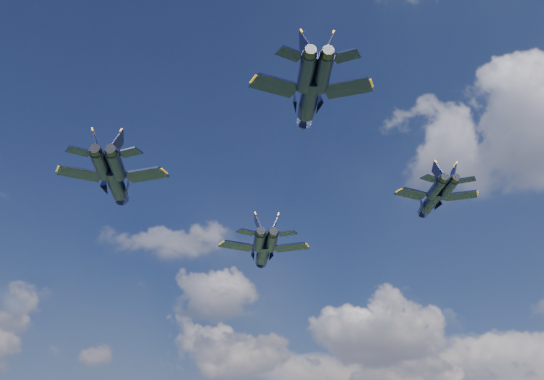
{
  "coord_description": "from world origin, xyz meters",
  "views": [
    {
      "loc": [
        54.61,
        -58.24,
        28.04
      ],
      "look_at": [
        4.83,
        2.45,
        63.85
      ],
      "focal_mm": 45.0,
      "sensor_mm": 36.0,
      "label": 1
    }
  ],
  "objects": [
    {
      "name": "jet_lead",
      "position": [
        -9.29,
        17.48,
        62.73
      ],
      "size": [
        15.18,
        15.61,
        4.19
      ],
      "rotation": [
        0.0,
        0.0,
        0.76
      ],
      "color": "black"
    },
    {
      "name": "jet_right",
      "position": [
        19.51,
        16.86,
        63.1
      ],
      "size": [
        12.07,
        12.18,
        3.3
      ],
      "rotation": [
        0.0,
        0.0,
        0.78
      ],
      "color": "black"
    },
    {
      "name": "jet_slot",
      "position": [
        19.66,
        -9.69,
        65.45
      ],
      "size": [
        13.76,
        14.36,
        3.83
      ],
      "rotation": [
        0.0,
        0.0,
        0.75
      ],
      "color": "black"
    },
    {
      "name": "jet_left",
      "position": [
        -11.66,
        -9.29,
        65.45
      ],
      "size": [
        15.41,
        16.32,
        4.32
      ],
      "rotation": [
        0.0,
        0.0,
        0.74
      ],
      "color": "black"
    }
  ]
}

